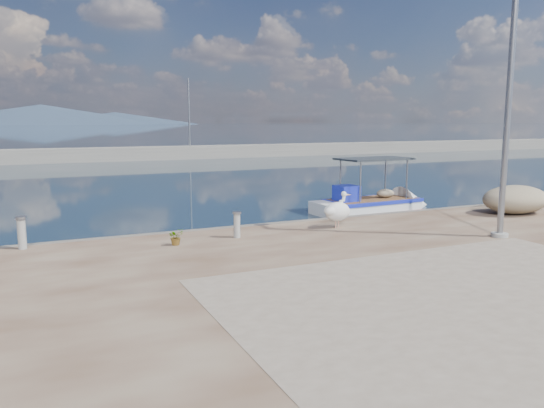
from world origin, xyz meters
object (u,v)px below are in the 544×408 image
at_px(lamp_post, 507,111).
at_px(bollard_near, 237,224).
at_px(boat_right, 372,207).
at_px(pelican, 338,211).

bearing_deg(lamp_post, bollard_near, 156.41).
relative_size(boat_right, bollard_near, 7.53).
bearing_deg(lamp_post, pelican, 139.16).
distance_m(boat_right, bollard_near, 8.55).
height_order(boat_right, bollard_near, boat_right).
relative_size(pelican, lamp_post, 0.15).
bearing_deg(boat_right, lamp_post, -100.89).
xyz_separation_m(boat_right, pelican, (-4.23, -4.29, 0.79)).
height_order(lamp_post, bollard_near, lamp_post).
bearing_deg(bollard_near, lamp_post, -23.59).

